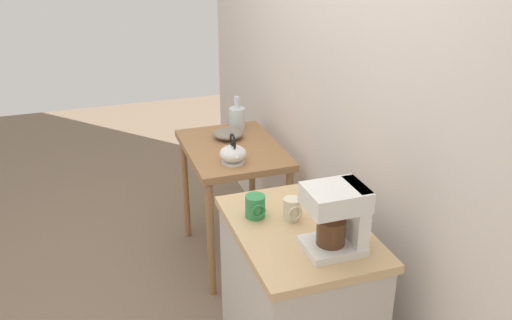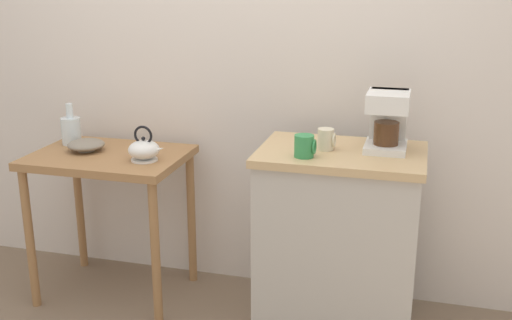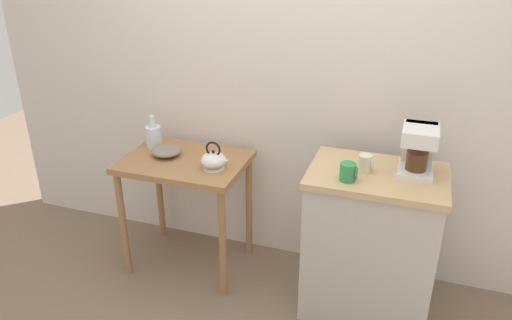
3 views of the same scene
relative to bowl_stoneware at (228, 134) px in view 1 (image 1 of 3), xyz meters
name	(u,v)px [view 1 (image 1 of 3)]	position (x,y,z in m)	size (l,w,h in m)	color
ground_plane	(250,311)	(0.70, -0.09, -0.81)	(8.00, 8.00, 0.00)	#7A6651
back_wall	(349,67)	(0.80, 0.37, 0.59)	(4.40, 0.10, 2.80)	silver
wooden_table	(233,164)	(0.13, -0.01, -0.15)	(0.77, 0.56, 0.78)	#9E7044
kitchen_counter	(296,316)	(1.31, -0.08, -0.36)	(0.73, 0.51, 0.90)	#BCB7AD
bowl_stoneware	(228,134)	(0.00, 0.00, 0.00)	(0.19, 0.19, 0.06)	gray
teakettle	(233,154)	(0.36, -0.08, 0.02)	(0.19, 0.15, 0.17)	white
glass_carafe_vase	(237,118)	(-0.14, 0.10, 0.05)	(0.10, 0.10, 0.22)	silver
coffee_maker	(340,216)	(1.50, 0.00, 0.23)	(0.18, 0.22, 0.26)	white
mug_tall_green	(255,206)	(1.17, -0.22, 0.14)	(0.09, 0.08, 0.10)	#338C4C
mug_small_cream	(292,209)	(1.24, -0.08, 0.14)	(0.08, 0.07, 0.09)	beige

